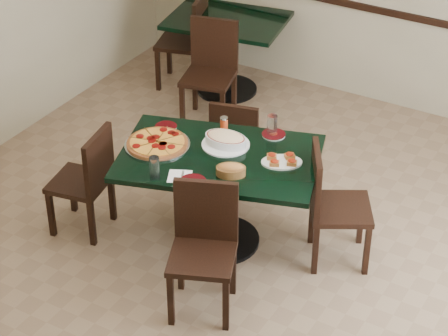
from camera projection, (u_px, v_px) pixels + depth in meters
The scene contains 20 objects.
floor at pixel (231, 255), 6.33m from camera, with size 5.50×5.50×0.00m, color #7B6247.
main_table at pixel (219, 177), 6.16m from camera, with size 1.59×1.27×0.75m.
back_table at pixel (227, 41), 8.18m from camera, with size 1.18×0.94×0.75m.
chair_far at pixel (237, 141), 6.80m from camera, with size 0.46×0.46×0.82m.
chair_near at pixel (204, 241), 5.66m from camera, with size 0.55×0.55×0.90m.
chair_right at pixel (330, 200), 6.04m from camera, with size 0.57×0.57×0.89m.
chair_left at pixel (88, 177), 6.34m from camera, with size 0.46×0.46×0.85m.
back_chair_near at pixel (211, 66), 7.75m from camera, with size 0.53×0.53×0.93m.
back_chair_left at pixel (190, 36), 8.29m from camera, with size 0.53×0.53×0.92m.
pepperoni_pizza at pixel (157, 143), 6.17m from camera, with size 0.47×0.47×0.04m.
lasagna_casserole at pixel (226, 140), 6.15m from camera, with size 0.34×0.34×0.09m.
bread_basket at pixel (231, 170), 5.84m from camera, with size 0.24×0.22×0.09m.
bruschetta_platter at pixel (282, 160), 5.97m from camera, with size 0.34×0.31×0.05m.
side_plate_near at pixel (193, 182), 5.78m from camera, with size 0.18×0.18×0.02m.
side_plate_far_r at pixel (274, 134), 6.29m from camera, with size 0.17×0.17×0.03m.
side_plate_far_l at pixel (166, 127), 6.38m from camera, with size 0.16×0.16×0.02m.
napkin_setting at pixel (180, 176), 5.84m from camera, with size 0.21×0.21×0.01m.
water_glass_a at pixel (272, 125), 6.25m from camera, with size 0.07×0.07×0.16m, color silver.
water_glass_b at pixel (154, 167), 5.81m from camera, with size 0.07×0.07×0.15m, color silver.
pepper_shaker at pixel (224, 123), 6.34m from camera, with size 0.06×0.06×0.10m.
Camera 1 is at (2.47, -4.31, 3.98)m, focal length 70.00 mm.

